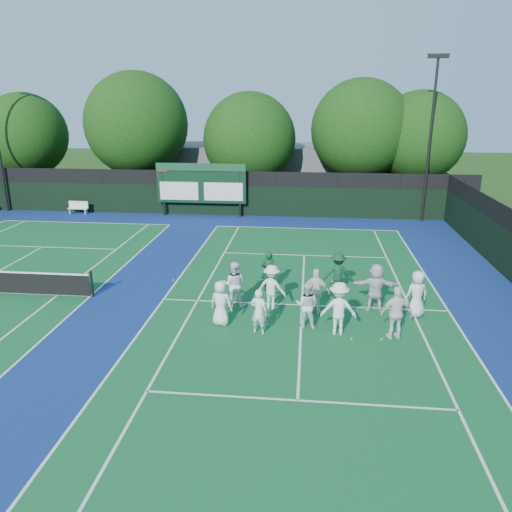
# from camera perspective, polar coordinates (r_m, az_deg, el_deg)

# --- Properties ---
(ground) EXTENTS (120.00, 120.00, 0.00)m
(ground) POSITION_cam_1_polar(r_m,az_deg,el_deg) (18.52, 5.22, -6.85)
(ground) COLOR #1D3C10
(ground) RESTS_ON ground
(court_apron) EXTENTS (34.00, 32.00, 0.01)m
(court_apron) POSITION_cam_1_polar(r_m,az_deg,el_deg) (20.36, -11.91, -4.82)
(court_apron) COLOR navy
(court_apron) RESTS_ON ground
(near_court) EXTENTS (11.05, 23.85, 0.01)m
(near_court) POSITION_cam_1_polar(r_m,az_deg,el_deg) (19.43, 5.28, -5.60)
(near_court) COLOR #115528
(near_court) RESTS_ON ground
(back_fence) EXTENTS (34.00, 0.08, 3.00)m
(back_fence) POSITION_cam_1_polar(r_m,az_deg,el_deg) (34.01, -4.43, 6.94)
(back_fence) COLOR black
(back_fence) RESTS_ON ground
(scoreboard) EXTENTS (6.00, 0.21, 3.55)m
(scoreboard) POSITION_cam_1_polar(r_m,az_deg,el_deg) (33.66, -6.31, 8.21)
(scoreboard) COLOR black
(scoreboard) RESTS_ON ground
(clubhouse) EXTENTS (18.00, 6.00, 4.00)m
(clubhouse) POSITION_cam_1_polar(r_m,az_deg,el_deg) (41.30, 3.11, 9.77)
(clubhouse) COLOR #5C5D62
(clubhouse) RESTS_ON ground
(light_pole_right) EXTENTS (1.20, 0.30, 10.12)m
(light_pole_right) POSITION_cam_1_polar(r_m,az_deg,el_deg) (33.41, 19.46, 14.37)
(light_pole_right) COLOR black
(light_pole_right) RESTS_ON ground
(bench) EXTENTS (1.38, 0.38, 0.87)m
(bench) POSITION_cam_1_polar(r_m,az_deg,el_deg) (36.56, -19.65, 5.29)
(bench) COLOR silver
(bench) RESTS_ON ground
(tree_a) EXTENTS (6.18, 6.18, 8.08)m
(tree_a) POSITION_cam_1_polar(r_m,az_deg,el_deg) (42.20, -24.59, 12.27)
(tree_a) COLOR black
(tree_a) RESTS_ON ground
(tree_b) EXTENTS (7.47, 7.47, 9.54)m
(tree_b) POSITION_cam_1_polar(r_m,az_deg,el_deg) (38.56, -13.23, 14.17)
(tree_b) COLOR black
(tree_b) RESTS_ON ground
(tree_c) EXTENTS (6.63, 6.63, 8.11)m
(tree_c) POSITION_cam_1_polar(r_m,az_deg,el_deg) (36.79, -0.49, 12.94)
(tree_c) COLOR black
(tree_c) RESTS_ON ground
(tree_d) EXTENTS (6.95, 6.95, 9.00)m
(tree_d) POSITION_cam_1_polar(r_m,az_deg,el_deg) (36.69, 12.13, 13.67)
(tree_d) COLOR black
(tree_d) RESTS_ON ground
(tree_e) EXTENTS (6.25, 6.25, 8.20)m
(tree_e) POSITION_cam_1_polar(r_m,az_deg,el_deg) (37.33, 18.33, 12.58)
(tree_e) COLOR black
(tree_e) RESTS_ON ground
(tennis_ball_0) EXTENTS (0.07, 0.07, 0.07)m
(tennis_ball_0) POSITION_cam_1_polar(r_m,az_deg,el_deg) (19.13, -2.34, -5.84)
(tennis_ball_0) COLOR #B0CD18
(tennis_ball_0) RESTS_ON ground
(tennis_ball_1) EXTENTS (0.07, 0.07, 0.07)m
(tennis_ball_1) POSITION_cam_1_polar(r_m,az_deg,el_deg) (21.92, 8.72, -2.90)
(tennis_ball_1) COLOR #B0CD18
(tennis_ball_1) RESTS_ON ground
(tennis_ball_2) EXTENTS (0.07, 0.07, 0.07)m
(tennis_ball_2) POSITION_cam_1_polar(r_m,az_deg,el_deg) (17.21, 14.15, -9.22)
(tennis_ball_2) COLOR #B0CD18
(tennis_ball_2) RESTS_ON ground
(tennis_ball_3) EXTENTS (0.07, 0.07, 0.07)m
(tennis_ball_3) POSITION_cam_1_polar(r_m,az_deg,el_deg) (22.13, -9.42, -2.74)
(tennis_ball_3) COLOR #B0CD18
(tennis_ball_3) RESTS_ON ground
(tennis_ball_4) EXTENTS (0.07, 0.07, 0.07)m
(tennis_ball_4) POSITION_cam_1_polar(r_m,az_deg,el_deg) (23.21, 11.02, -1.85)
(tennis_ball_4) COLOR #B0CD18
(tennis_ball_4) RESTS_ON ground
(tennis_ball_5) EXTENTS (0.07, 0.07, 0.07)m
(tennis_ball_5) POSITION_cam_1_polar(r_m,az_deg,el_deg) (17.01, 10.85, -9.31)
(tennis_ball_5) COLOR #B0CD18
(tennis_ball_5) RESTS_ON ground
(player_front_0) EXTENTS (0.90, 0.70, 1.62)m
(player_front_0) POSITION_cam_1_polar(r_m,az_deg,el_deg) (17.53, -4.04, -5.37)
(player_front_0) COLOR white
(player_front_0) RESTS_ON ground
(player_front_1) EXTENTS (0.66, 0.51, 1.60)m
(player_front_1) POSITION_cam_1_polar(r_m,az_deg,el_deg) (16.85, 0.32, -6.35)
(player_front_1) COLOR white
(player_front_1) RESTS_ON ground
(player_front_2) EXTENTS (0.90, 0.77, 1.64)m
(player_front_2) POSITION_cam_1_polar(r_m,az_deg,el_deg) (17.40, 5.83, -5.58)
(player_front_2) COLOR silver
(player_front_2) RESTS_ON ground
(player_front_3) EXTENTS (1.20, 0.70, 1.85)m
(player_front_3) POSITION_cam_1_polar(r_m,az_deg,el_deg) (17.01, 9.43, -5.92)
(player_front_3) COLOR white
(player_front_3) RESTS_ON ground
(player_front_4) EXTENTS (1.14, 0.65, 1.83)m
(player_front_4) POSITION_cam_1_polar(r_m,az_deg,el_deg) (17.09, 15.76, -6.29)
(player_front_4) COLOR white
(player_front_4) RESTS_ON ground
(player_back_0) EXTENTS (0.89, 0.71, 1.79)m
(player_back_0) POSITION_cam_1_polar(r_m,az_deg,el_deg) (18.97, -2.52, -3.25)
(player_back_0) COLOR white
(player_back_0) RESTS_ON ground
(player_back_1) EXTENTS (1.26, 0.97, 1.73)m
(player_back_1) POSITION_cam_1_polar(r_m,az_deg,el_deg) (18.77, 1.81, -3.57)
(player_back_1) COLOR white
(player_back_1) RESTS_ON ground
(player_back_2) EXTENTS (1.08, 0.60, 1.74)m
(player_back_2) POSITION_cam_1_polar(r_m,az_deg,el_deg) (18.48, 6.88, -4.03)
(player_back_2) COLOR white
(player_back_2) RESTS_ON ground
(player_back_3) EXTENTS (1.70, 0.55, 1.83)m
(player_back_3) POSITION_cam_1_polar(r_m,az_deg,el_deg) (19.15, 13.50, -3.46)
(player_back_3) COLOR silver
(player_back_3) RESTS_ON ground
(player_back_4) EXTENTS (0.99, 0.81, 1.75)m
(player_back_4) POSITION_cam_1_polar(r_m,az_deg,el_deg) (19.00, 17.90, -4.15)
(player_back_4) COLOR silver
(player_back_4) RESTS_ON ground
(coach_left) EXTENTS (0.67, 0.49, 1.69)m
(coach_left) POSITION_cam_1_polar(r_m,az_deg,el_deg) (20.53, 1.43, -1.73)
(coach_left) COLOR #103C1F
(coach_left) RESTS_ON ground
(coach_right) EXTENTS (1.18, 0.77, 1.73)m
(coach_right) POSITION_cam_1_polar(r_m,az_deg,el_deg) (20.48, 9.34, -1.96)
(coach_right) COLOR #103A23
(coach_right) RESTS_ON ground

